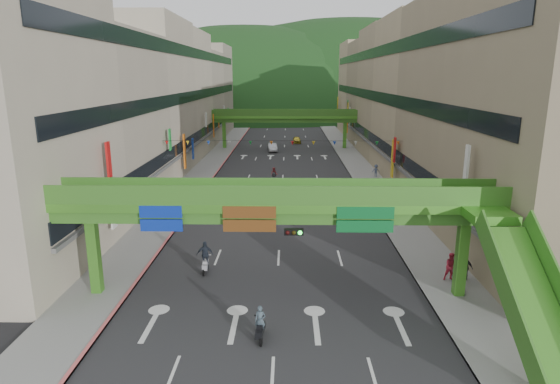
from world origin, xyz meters
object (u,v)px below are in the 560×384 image
at_px(overpass_near, 293,217).
at_px(pedestrian_red, 451,269).
at_px(scooter_rider_near, 260,325).
at_px(car_yellow, 297,140).
at_px(scooter_rider_mid, 274,176).
at_px(car_silver, 272,147).

bearing_deg(overpass_near, pedestrian_red, 14.28).
xyz_separation_m(scooter_rider_near, pedestrian_red, (11.93, 7.00, 0.08)).
distance_m(scooter_rider_near, car_yellow, 71.05).
distance_m(scooter_rider_mid, pedestrian_red, 30.18).
bearing_deg(car_yellow, scooter_rider_near, -95.06).
xyz_separation_m(overpass_near, scooter_rider_near, (-1.64, -4.38, -4.36)).
bearing_deg(car_yellow, scooter_rider_mid, -97.90).
bearing_deg(car_yellow, car_silver, -116.08).
xyz_separation_m(overpass_near, pedestrian_red, (10.29, 2.62, -4.28)).
xyz_separation_m(overpass_near, scooter_rider_mid, (-1.93, 30.21, -4.08)).
distance_m(car_silver, car_yellow, 11.31).
bearing_deg(scooter_rider_mid, overpass_near, -86.34).
xyz_separation_m(scooter_rider_near, scooter_rider_mid, (-0.29, 34.59, 0.29)).
bearing_deg(car_silver, overpass_near, -94.37).
height_order(overpass_near, pedestrian_red, overpass_near).
bearing_deg(pedestrian_red, car_silver, 104.48).
height_order(car_yellow, pedestrian_red, pedestrian_red).
height_order(scooter_rider_near, car_silver, scooter_rider_near).
bearing_deg(overpass_near, scooter_rider_near, -110.55).
xyz_separation_m(scooter_rider_mid, pedestrian_red, (12.22, -27.59, -0.20)).
bearing_deg(scooter_rider_near, car_silver, 91.32).
relative_size(overpass_near, scooter_rider_mid, 12.90).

